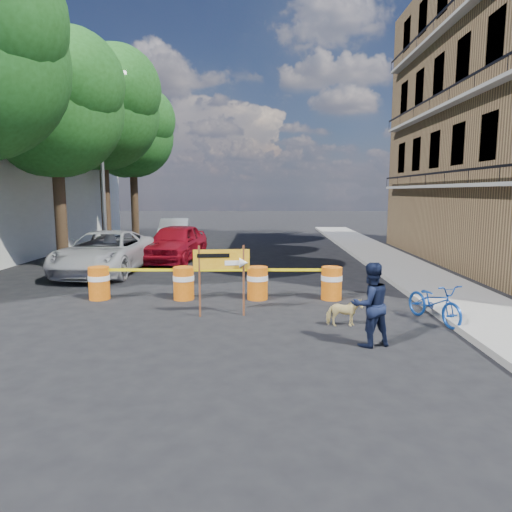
{
  "coord_description": "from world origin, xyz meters",
  "views": [
    {
      "loc": [
        0.95,
        -10.24,
        2.93
      ],
      "look_at": [
        0.74,
        1.32,
        1.3
      ],
      "focal_mm": 32.0,
      "sensor_mm": 36.0,
      "label": 1
    }
  ],
  "objects_px": {
    "suv_white": "(106,252)",
    "sedan_red": "(175,243)",
    "barrel_mid_left": "(184,282)",
    "sedan_silver": "(175,231)",
    "barrel_far_left": "(99,282)",
    "bicycle": "(435,284)",
    "barrel_far_right": "(332,282)",
    "detour_sign": "(228,265)",
    "pedestrian": "(370,304)",
    "dog": "(344,312)",
    "barrel_mid_right": "(257,282)"
  },
  "relations": [
    {
      "from": "suv_white",
      "to": "sedan_red",
      "type": "xyz_separation_m",
      "value": [
        2.0,
        2.79,
        0.04
      ]
    },
    {
      "from": "barrel_mid_left",
      "to": "suv_white",
      "type": "distance_m",
      "value": 5.4
    },
    {
      "from": "sedan_silver",
      "to": "barrel_far_left",
      "type": "bearing_deg",
      "value": -94.87
    },
    {
      "from": "bicycle",
      "to": "sedan_red",
      "type": "distance_m",
      "value": 11.73
    },
    {
      "from": "barrel_far_right",
      "to": "detour_sign",
      "type": "relative_size",
      "value": 0.53
    },
    {
      "from": "detour_sign",
      "to": "suv_white",
      "type": "xyz_separation_m",
      "value": [
        -4.91,
        5.73,
        -0.48
      ]
    },
    {
      "from": "barrel_far_right",
      "to": "pedestrian",
      "type": "xyz_separation_m",
      "value": [
        0.18,
        -3.8,
        0.34
      ]
    },
    {
      "from": "barrel_mid_left",
      "to": "pedestrian",
      "type": "xyz_separation_m",
      "value": [
        4.22,
        -3.72,
        0.34
      ]
    },
    {
      "from": "barrel_far_left",
      "to": "detour_sign",
      "type": "bearing_deg",
      "value": -24.13
    },
    {
      "from": "suv_white",
      "to": "sedan_silver",
      "type": "height_order",
      "value": "suv_white"
    },
    {
      "from": "barrel_far_left",
      "to": "sedan_silver",
      "type": "distance_m",
      "value": 13.22
    },
    {
      "from": "pedestrian",
      "to": "sedan_silver",
      "type": "height_order",
      "value": "pedestrian"
    },
    {
      "from": "dog",
      "to": "barrel_mid_right",
      "type": "bearing_deg",
      "value": 35.24
    },
    {
      "from": "pedestrian",
      "to": "suv_white",
      "type": "distance_m",
      "value": 11.0
    },
    {
      "from": "barrel_far_right",
      "to": "bicycle",
      "type": "height_order",
      "value": "bicycle"
    },
    {
      "from": "suv_white",
      "to": "sedan_silver",
      "type": "xyz_separation_m",
      "value": [
        0.72,
        9.13,
        -0.03
      ]
    },
    {
      "from": "barrel_mid_left",
      "to": "suv_white",
      "type": "height_order",
      "value": "suv_white"
    },
    {
      "from": "barrel_far_left",
      "to": "suv_white",
      "type": "height_order",
      "value": "suv_white"
    },
    {
      "from": "barrel_far_right",
      "to": "sedan_silver",
      "type": "bearing_deg",
      "value": 117.69
    },
    {
      "from": "barrel_mid_left",
      "to": "sedan_silver",
      "type": "xyz_separation_m",
      "value": [
        -2.83,
        13.18,
        0.25
      ]
    },
    {
      "from": "pedestrian",
      "to": "barrel_far_right",
      "type": "bearing_deg",
      "value": -106.45
    },
    {
      "from": "pedestrian",
      "to": "dog",
      "type": "height_order",
      "value": "pedestrian"
    },
    {
      "from": "bicycle",
      "to": "dog",
      "type": "bearing_deg",
      "value": 171.03
    },
    {
      "from": "dog",
      "to": "suv_white",
      "type": "bearing_deg",
      "value": 46.88
    },
    {
      "from": "barrel_far_left",
      "to": "bicycle",
      "type": "height_order",
      "value": "bicycle"
    },
    {
      "from": "barrel_far_right",
      "to": "dog",
      "type": "height_order",
      "value": "barrel_far_right"
    },
    {
      "from": "detour_sign",
      "to": "dog",
      "type": "height_order",
      "value": "detour_sign"
    },
    {
      "from": "barrel_mid_left",
      "to": "barrel_far_left",
      "type": "bearing_deg",
      "value": -179.36
    },
    {
      "from": "bicycle",
      "to": "barrel_far_right",
      "type": "bearing_deg",
      "value": 113.28
    },
    {
      "from": "barrel_mid_right",
      "to": "bicycle",
      "type": "distance_m",
      "value": 4.58
    },
    {
      "from": "barrel_mid_left",
      "to": "barrel_far_right",
      "type": "relative_size",
      "value": 1.0
    },
    {
      "from": "bicycle",
      "to": "sedan_silver",
      "type": "bearing_deg",
      "value": 100.67
    },
    {
      "from": "suv_white",
      "to": "barrel_mid_right",
      "type": "bearing_deg",
      "value": -33.37
    },
    {
      "from": "sedan_red",
      "to": "sedan_silver",
      "type": "bearing_deg",
      "value": 108.6
    },
    {
      "from": "bicycle",
      "to": "suv_white",
      "type": "distance_m",
      "value": 11.4
    },
    {
      "from": "barrel_far_right",
      "to": "bicycle",
      "type": "distance_m",
      "value": 2.97
    },
    {
      "from": "barrel_far_right",
      "to": "sedan_red",
      "type": "xyz_separation_m",
      "value": [
        -5.6,
        6.77,
        0.32
      ]
    },
    {
      "from": "bicycle",
      "to": "barrel_mid_left",
      "type": "bearing_deg",
      "value": 141.46
    },
    {
      "from": "barrel_far_left",
      "to": "barrel_far_right",
      "type": "xyz_separation_m",
      "value": [
        6.37,
        0.1,
        0.0
      ]
    },
    {
      "from": "barrel_far_right",
      "to": "dog",
      "type": "distance_m",
      "value": 2.56
    },
    {
      "from": "barrel_far_left",
      "to": "pedestrian",
      "type": "bearing_deg",
      "value": -29.47
    },
    {
      "from": "pedestrian",
      "to": "sedan_red",
      "type": "distance_m",
      "value": 12.04
    },
    {
      "from": "pedestrian",
      "to": "sedan_silver",
      "type": "distance_m",
      "value": 18.32
    },
    {
      "from": "barrel_far_right",
      "to": "pedestrian",
      "type": "bearing_deg",
      "value": -87.36
    },
    {
      "from": "detour_sign",
      "to": "pedestrian",
      "type": "xyz_separation_m",
      "value": [
        2.86,
        -2.05,
        -0.42
      ]
    },
    {
      "from": "barrel_mid_right",
      "to": "pedestrian",
      "type": "height_order",
      "value": "pedestrian"
    },
    {
      "from": "barrel_far_right",
      "to": "suv_white",
      "type": "distance_m",
      "value": 8.58
    },
    {
      "from": "pedestrian",
      "to": "detour_sign",
      "type": "bearing_deg",
      "value": -54.68
    },
    {
      "from": "barrel_far_right",
      "to": "pedestrian",
      "type": "relative_size",
      "value": 0.56
    },
    {
      "from": "barrel_far_right",
      "to": "bicycle",
      "type": "relative_size",
      "value": 0.52
    }
  ]
}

